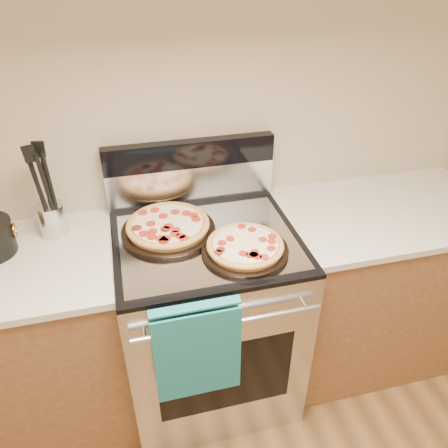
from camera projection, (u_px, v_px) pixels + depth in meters
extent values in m
plane|color=tan|center=(186.00, 108.00, 1.85)|extent=(4.00, 0.00, 4.00)
cube|color=#B7B7BC|center=(208.00, 319.00, 2.06)|extent=(0.76, 0.68, 0.90)
cube|color=black|center=(226.00, 377.00, 1.79)|extent=(0.56, 0.01, 0.40)
cube|color=black|center=(206.00, 240.00, 1.80)|extent=(0.76, 0.68, 0.02)
cube|color=silver|center=(191.00, 184.00, 2.00)|extent=(0.76, 0.06, 0.18)
cube|color=black|center=(190.00, 154.00, 1.92)|extent=(0.76, 0.06, 0.12)
cylinder|color=silver|center=(229.00, 323.00, 1.56)|extent=(0.70, 0.03, 0.03)
cube|color=gray|center=(208.00, 241.00, 1.77)|extent=(0.70, 0.55, 0.01)
cube|color=brown|center=(11.00, 352.00, 1.91)|extent=(1.00, 0.62, 0.88)
cube|color=brown|center=(372.00, 286.00, 2.27)|extent=(1.00, 0.62, 0.88)
cube|color=#B8B2A5|center=(391.00, 211.00, 2.02)|extent=(1.02, 0.64, 0.03)
cylinder|color=silver|center=(53.00, 219.00, 1.80)|extent=(0.14, 0.14, 0.14)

